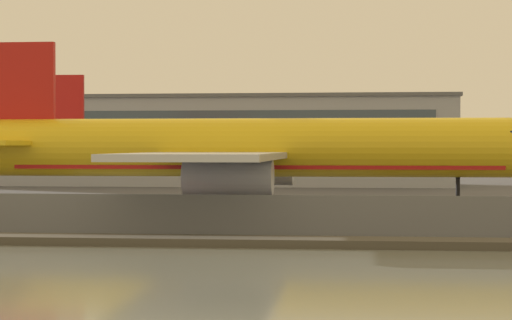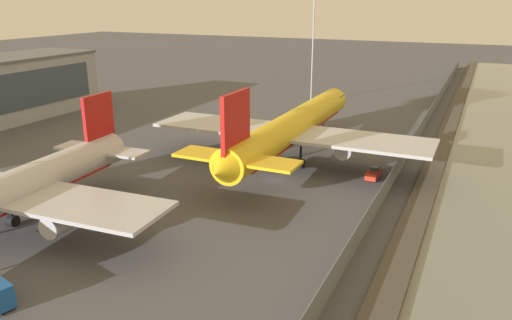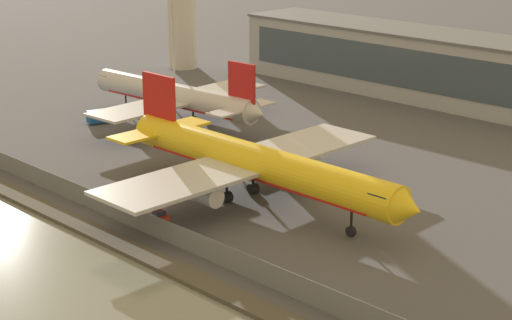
{
  "view_description": "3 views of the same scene",
  "coord_description": "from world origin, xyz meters",
  "px_view_note": "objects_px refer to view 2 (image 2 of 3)",
  "views": [
    {
      "loc": [
        18.71,
        -78.43,
        5.91
      ],
      "look_at": [
        9.21,
        4.68,
        4.65
      ],
      "focal_mm": 70.0,
      "sensor_mm": 36.0,
      "label": 1
    },
    {
      "loc": [
        -62.6,
        -25.95,
        24.98
      ],
      "look_at": [
        -0.01,
        2.9,
        2.51
      ],
      "focal_mm": 35.0,
      "sensor_mm": 36.0,
      "label": 2
    },
    {
      "loc": [
        84.51,
        -74.17,
        39.72
      ],
      "look_at": [
        7.3,
        2.94,
        5.0
      ],
      "focal_mm": 60.0,
      "sensor_mm": 36.0,
      "label": 3
    }
  ],
  "objects_px": {
    "passenger_jet_silver": "(7,194)",
    "apron_light_mast_apron_east": "(313,44)",
    "baggage_tug": "(373,174)",
    "cargo_jet_yellow": "(292,128)"
  },
  "relations": [
    {
      "from": "passenger_jet_silver",
      "to": "baggage_tug",
      "type": "bearing_deg",
      "value": -42.62
    },
    {
      "from": "baggage_tug",
      "to": "apron_light_mast_apron_east",
      "type": "bearing_deg",
      "value": 27.85
    },
    {
      "from": "cargo_jet_yellow",
      "to": "baggage_tug",
      "type": "xyz_separation_m",
      "value": [
        -2.85,
        -13.78,
        -4.71
      ]
    },
    {
      "from": "passenger_jet_silver",
      "to": "apron_light_mast_apron_east",
      "type": "distance_m",
      "value": 85.58
    },
    {
      "from": "cargo_jet_yellow",
      "to": "apron_light_mast_apron_east",
      "type": "height_order",
      "value": "apron_light_mast_apron_east"
    },
    {
      "from": "passenger_jet_silver",
      "to": "apron_light_mast_apron_east",
      "type": "relative_size",
      "value": 1.65
    },
    {
      "from": "passenger_jet_silver",
      "to": "apron_light_mast_apron_east",
      "type": "height_order",
      "value": "apron_light_mast_apron_east"
    },
    {
      "from": "passenger_jet_silver",
      "to": "baggage_tug",
      "type": "distance_m",
      "value": 47.46
    },
    {
      "from": "passenger_jet_silver",
      "to": "apron_light_mast_apron_east",
      "type": "bearing_deg",
      "value": -3.73
    },
    {
      "from": "cargo_jet_yellow",
      "to": "baggage_tug",
      "type": "height_order",
      "value": "cargo_jet_yellow"
    }
  ]
}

